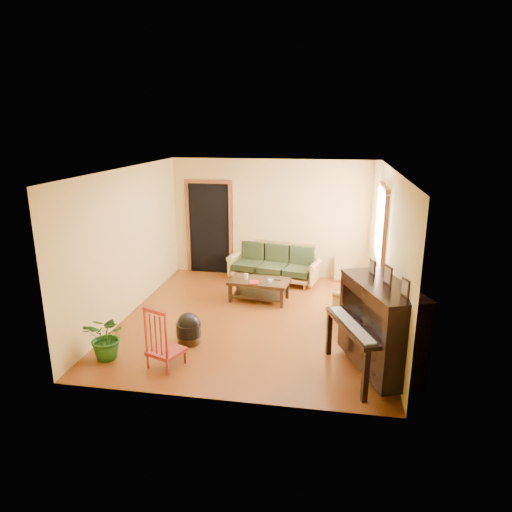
% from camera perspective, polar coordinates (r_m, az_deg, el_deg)
% --- Properties ---
extents(floor, '(5.00, 5.00, 0.00)m').
position_cam_1_polar(floor, '(8.13, -0.32, -7.86)').
color(floor, '#59270B').
rests_on(floor, ground).
extents(doorway, '(1.08, 0.16, 2.05)m').
position_cam_1_polar(doorway, '(10.42, -5.85, 3.41)').
color(doorway, black).
rests_on(doorway, floor).
extents(window, '(0.12, 1.36, 1.46)m').
position_cam_1_polar(window, '(8.85, 15.44, 3.78)').
color(window, white).
rests_on(window, right_wall).
extents(sofa, '(2.05, 1.20, 0.82)m').
position_cam_1_polar(sofa, '(9.90, 2.18, -0.88)').
color(sofa, olive).
rests_on(sofa, floor).
extents(coffee_table, '(1.20, 0.74, 0.41)m').
position_cam_1_polar(coffee_table, '(8.87, 0.40, -4.30)').
color(coffee_table, black).
rests_on(coffee_table, floor).
extents(armchair, '(0.98, 1.00, 0.76)m').
position_cam_1_polar(armchair, '(8.35, 12.45, -4.75)').
color(armchair, olive).
rests_on(armchair, floor).
extents(piano, '(1.33, 1.67, 1.29)m').
position_cam_1_polar(piano, '(6.46, 15.24, -8.81)').
color(piano, black).
rests_on(piano, floor).
extents(footstool, '(0.48, 0.48, 0.37)m').
position_cam_1_polar(footstool, '(7.30, -8.41, -9.33)').
color(footstool, black).
rests_on(footstool, floor).
extents(red_chair, '(0.57, 0.59, 0.92)m').
position_cam_1_polar(red_chair, '(6.58, -11.27, -9.80)').
color(red_chair, maroon).
rests_on(red_chair, floor).
extents(leaning_frame, '(0.44, 0.13, 0.58)m').
position_cam_1_polar(leaning_frame, '(10.12, 10.97, -1.51)').
color(leaning_frame, '#B7863D').
rests_on(leaning_frame, floor).
extents(ceramic_crock, '(0.24, 0.24, 0.24)m').
position_cam_1_polar(ceramic_crock, '(10.06, 12.30, -2.72)').
color(ceramic_crock, '#3543A0').
rests_on(ceramic_crock, floor).
extents(potted_plant, '(0.66, 0.58, 0.69)m').
position_cam_1_polar(potted_plant, '(7.04, -18.05, -9.57)').
color(potted_plant, '#1F5217').
rests_on(potted_plant, floor).
extents(book, '(0.21, 0.25, 0.02)m').
position_cam_1_polar(book, '(8.65, -0.80, -3.31)').
color(book, '#A42415').
rests_on(book, coffee_table).
extents(candle, '(0.09, 0.09, 0.11)m').
position_cam_1_polar(candle, '(8.86, -1.23, -2.53)').
color(candle, white).
rests_on(candle, coffee_table).
extents(glass_jar, '(0.11, 0.11, 0.06)m').
position_cam_1_polar(glass_jar, '(8.68, 1.76, -3.13)').
color(glass_jar, silver).
rests_on(glass_jar, coffee_table).
extents(remote, '(0.15, 0.07, 0.01)m').
position_cam_1_polar(remote, '(8.81, 2.72, -2.99)').
color(remote, black).
rests_on(remote, coffee_table).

